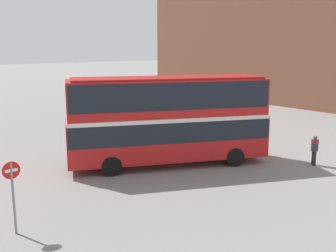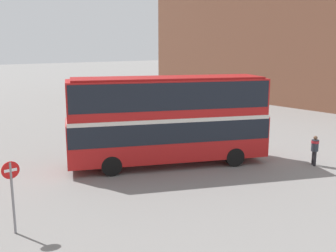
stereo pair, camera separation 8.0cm
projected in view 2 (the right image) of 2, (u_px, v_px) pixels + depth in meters
ground_plane at (154, 162)px, 20.94m from camera, size 240.00×240.00×0.00m
building_row_right at (303, 17)px, 43.42m from camera, size 12.11×37.41×18.31m
double_decker_bus at (168, 115)px, 20.01m from camera, size 10.25×6.57×4.55m
pedestrian_foreground at (315, 147)px, 20.20m from camera, size 0.54×0.54×1.56m
no_entry_sign at (12, 186)px, 12.66m from camera, size 0.58×0.08×2.47m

